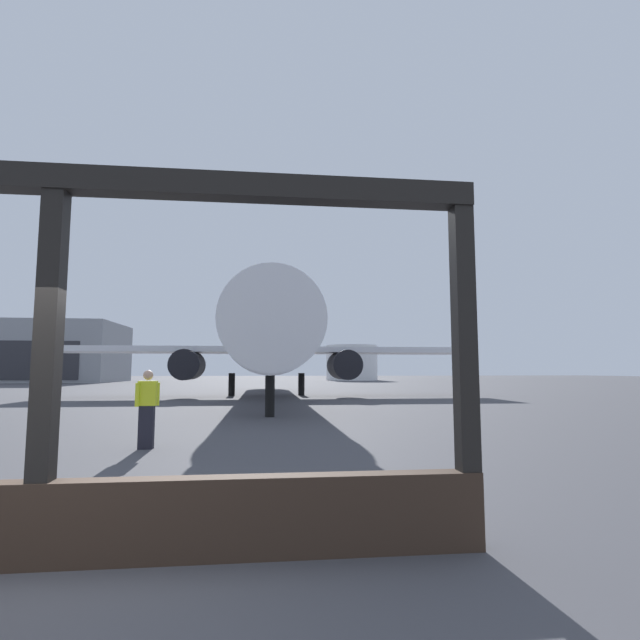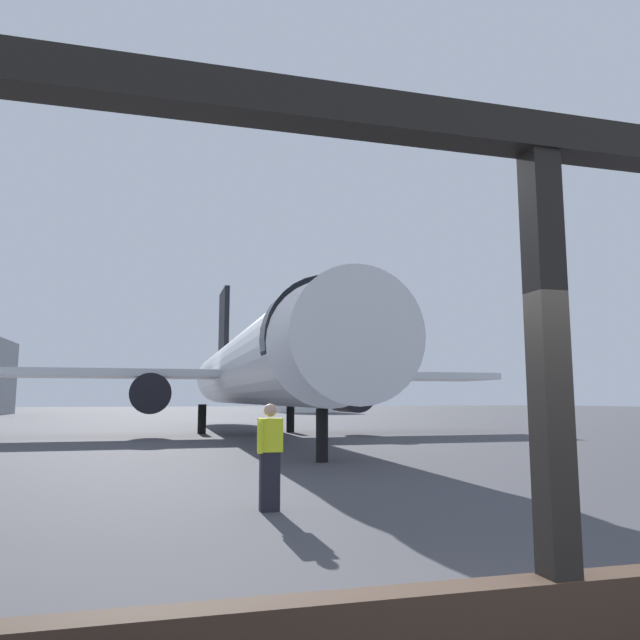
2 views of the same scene
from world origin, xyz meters
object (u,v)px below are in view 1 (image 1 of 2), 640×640
object	(u,v)px
airplane	(267,345)
ground_crew_worker	(147,408)
fuel_storage_tank	(352,363)
distant_hangar	(53,353)

from	to	relation	value
airplane	ground_crew_worker	world-z (taller)	airplane
airplane	fuel_storage_tank	world-z (taller)	airplane
airplane	fuel_storage_tank	xyz separation A→B (m)	(15.15, 52.41, -0.32)
airplane	distant_hangar	size ratio (longest dim) A/B	1.87
airplane	distant_hangar	distance (m)	54.28
distant_hangar	fuel_storage_tank	distance (m)	47.17
airplane	fuel_storage_tank	bearing A→B (deg)	73.87
ground_crew_worker	distant_hangar	size ratio (longest dim) A/B	0.09
airplane	ground_crew_worker	distance (m)	21.19
ground_crew_worker	fuel_storage_tank	size ratio (longest dim) A/B	0.19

